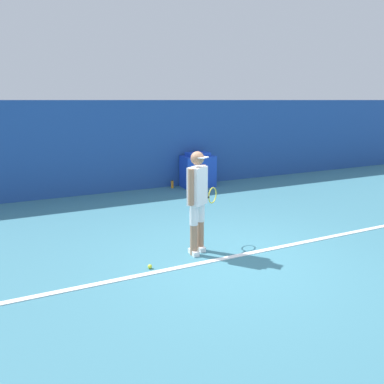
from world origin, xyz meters
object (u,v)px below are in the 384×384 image
(covered_chair, at_px, (198,170))
(water_bottle, at_px, (172,184))
(tennis_player, at_px, (198,197))
(tennis_ball, at_px, (150,267))

(covered_chair, bearing_deg, water_bottle, 169.55)
(water_bottle, bearing_deg, tennis_player, -107.25)
(tennis_ball, xyz_separation_m, covered_chair, (3.12, 4.71, 0.45))
(tennis_player, distance_m, water_bottle, 4.87)
(tennis_ball, distance_m, covered_chair, 5.67)
(tennis_player, height_order, covered_chair, tennis_player)
(tennis_ball, xyz_separation_m, water_bottle, (2.36, 4.85, 0.08))
(tennis_ball, bearing_deg, covered_chair, 56.45)
(tennis_player, bearing_deg, water_bottle, 39.00)
(covered_chair, bearing_deg, tennis_player, -116.18)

